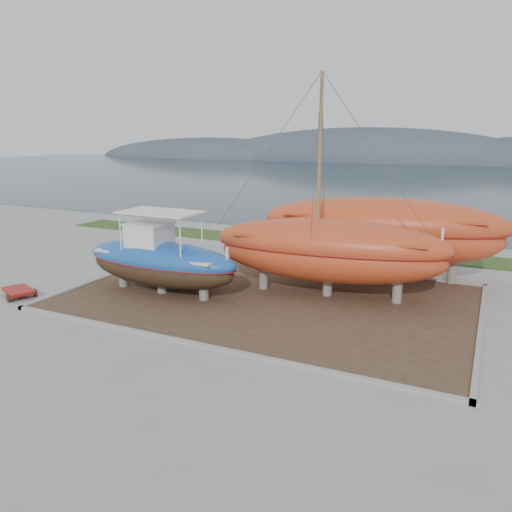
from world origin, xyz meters
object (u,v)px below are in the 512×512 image
at_px(blue_caique, 160,253).
at_px(red_trailer, 19,293).
at_px(white_dinghy, 185,267).
at_px(orange_bare_hull, 381,239).
at_px(orange_sailboat, 331,189).

distance_m(blue_caique, red_trailer, 6.96).
bearing_deg(red_trailer, white_dinghy, 67.78).
bearing_deg(white_dinghy, orange_bare_hull, 44.96).
bearing_deg(orange_bare_hull, white_dinghy, -158.44).
distance_m(blue_caique, orange_bare_hull, 11.34).
xyz_separation_m(white_dinghy, red_trailer, (-5.71, -5.48, -0.56)).
height_order(blue_caique, orange_sailboat, orange_sailboat).
xyz_separation_m(blue_caique, red_trailer, (-5.85, -3.29, -1.84)).
bearing_deg(blue_caique, red_trailer, -150.05).
bearing_deg(orange_sailboat, orange_bare_hull, 63.64).
xyz_separation_m(white_dinghy, orange_sailboat, (7.40, 0.85, 4.33)).
bearing_deg(white_dinghy, red_trailer, -120.50).
bearing_deg(orange_sailboat, red_trailer, -160.63).
bearing_deg(orange_bare_hull, red_trailer, -152.09).
bearing_deg(orange_bare_hull, orange_sailboat, -117.68).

